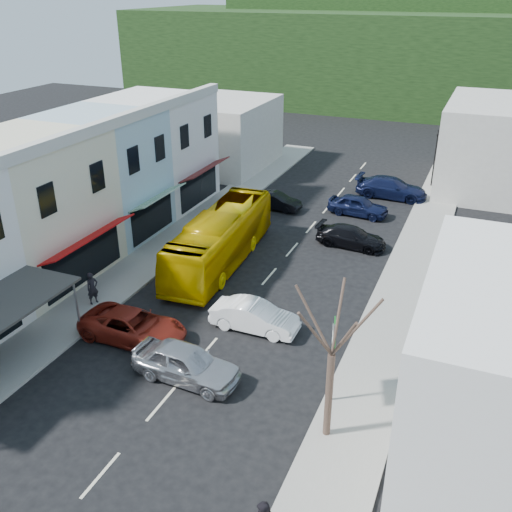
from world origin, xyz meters
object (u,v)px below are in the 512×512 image
(car_white, at_px, (255,317))
(street_tree, at_px, (332,355))
(direction_sign, at_px, (332,365))
(car_silver, at_px, (186,365))
(traffic_signal, at_px, (435,159))
(car_red, at_px, (133,327))
(pedestrian_left, at_px, (93,289))
(bus, at_px, (220,239))

(car_white, height_order, street_tree, street_tree)
(direction_sign, bearing_deg, car_silver, 172.66)
(traffic_signal, bearing_deg, car_white, 71.44)
(direction_sign, height_order, traffic_signal, traffic_signal)
(street_tree, xyz_separation_m, traffic_signal, (-0.07, 31.28, -1.30))
(car_red, bearing_deg, car_silver, -113.33)
(pedestrian_left, distance_m, direction_sign, 13.89)
(car_white, relative_size, street_tree, 0.60)
(car_red, height_order, direction_sign, direction_sign)
(street_tree, bearing_deg, pedestrian_left, 161.77)
(car_silver, bearing_deg, car_white, -11.17)
(car_silver, height_order, street_tree, street_tree)
(traffic_signal, bearing_deg, direction_sign, 82.40)
(car_white, height_order, pedestrian_left, pedestrian_left)
(bus, bearing_deg, car_white, -55.69)
(car_silver, relative_size, street_tree, 0.60)
(car_red, bearing_deg, pedestrian_left, 63.96)
(car_silver, distance_m, car_red, 4.13)
(pedestrian_left, bearing_deg, car_silver, -93.04)
(direction_sign, relative_size, traffic_signal, 0.77)
(street_tree, bearing_deg, traffic_signal, 90.13)
(bus, height_order, direction_sign, direction_sign)
(bus, distance_m, pedestrian_left, 8.19)
(car_red, relative_size, traffic_signal, 0.96)
(direction_sign, distance_m, traffic_signal, 29.40)
(car_white, bearing_deg, bus, 38.15)
(car_silver, bearing_deg, street_tree, -95.90)
(car_silver, bearing_deg, traffic_signal, -8.89)
(bus, bearing_deg, direction_sign, -49.49)
(pedestrian_left, height_order, street_tree, street_tree)
(direction_sign, xyz_separation_m, street_tree, (0.39, -1.88, 1.84))
(pedestrian_left, bearing_deg, bus, -6.41)
(car_white, xyz_separation_m, car_red, (-4.96, -3.01, 0.00))
(pedestrian_left, relative_size, traffic_signal, 0.36)
(car_silver, xyz_separation_m, direction_sign, (6.11, 0.86, 1.15))
(car_red, height_order, street_tree, street_tree)
(car_silver, xyz_separation_m, street_tree, (6.50, -1.03, 2.99))
(car_white, bearing_deg, direction_sign, -128.01)
(direction_sign, bearing_deg, car_red, 159.86)
(traffic_signal, bearing_deg, pedestrian_left, 55.46)
(car_white, bearing_deg, car_red, 121.26)
(bus, height_order, car_white, bus)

